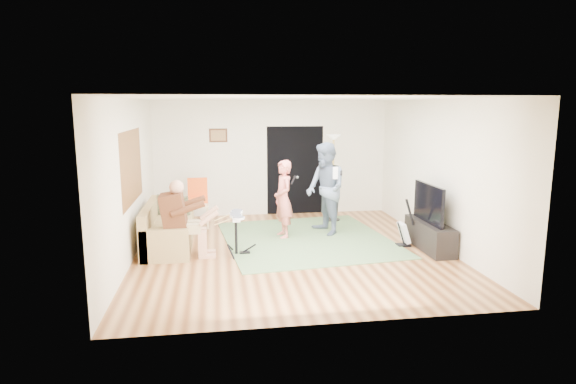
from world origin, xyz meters
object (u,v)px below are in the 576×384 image
object	(u,v)px
guitar_spare	(404,233)
dining_chair	(198,210)
torchiere_lamp	(333,162)
tv_cabinet	(430,235)
sofa	(165,233)
television	(429,203)
drum_kit	(236,236)
singer	(283,199)
guitarist	(326,189)

from	to	relation	value
guitar_spare	dining_chair	distance (m)	4.34
guitar_spare	torchiere_lamp	bearing A→B (deg)	111.34
torchiere_lamp	tv_cabinet	world-z (taller)	torchiere_lamp
sofa	guitar_spare	xyz separation A→B (m)	(4.40, -0.59, -0.01)
guitar_spare	television	bearing A→B (deg)	-36.06
drum_kit	singer	size ratio (longest dim) A/B	0.49
torchiere_lamp	dining_chair	size ratio (longest dim) A/B	1.86
guitar_spare	tv_cabinet	distance (m)	0.46
sofa	guitarist	size ratio (longest dim) A/B	1.07
singer	guitarist	bearing A→B (deg)	87.72
drum_kit	torchiere_lamp	bearing A→B (deg)	44.31
guitar_spare	tv_cabinet	xyz separation A→B (m)	(0.39, -0.24, -0.01)
guitar_spare	singer	bearing A→B (deg)	156.26
sofa	guitar_spare	size ratio (longest dim) A/B	2.23
drum_kit	singer	bearing A→B (deg)	45.78
singer	tv_cabinet	distance (m)	2.84
drum_kit	tv_cabinet	bearing A→B (deg)	-3.01
singer	guitarist	world-z (taller)	guitarist
drum_kit	dining_chair	bearing A→B (deg)	108.95
drum_kit	dining_chair	size ratio (longest dim) A/B	0.72
drum_kit	television	xyz separation A→B (m)	(3.45, -0.18, 0.52)
tv_cabinet	singer	bearing A→B (deg)	154.85
television	guitarist	bearing A→B (deg)	140.71
singer	drum_kit	bearing A→B (deg)	-54.48
drum_kit	tv_cabinet	size ratio (longest dim) A/B	0.54
drum_kit	television	size ratio (longest dim) A/B	0.67
singer	torchiere_lamp	bearing A→B (deg)	122.89
singer	dining_chair	bearing A→B (deg)	-133.06
tv_cabinet	dining_chair	bearing A→B (deg)	151.65
dining_chair	tv_cabinet	distance (m)	4.79
singer	guitarist	distance (m)	0.90
guitar_spare	torchiere_lamp	distance (m)	2.55
guitarist	drum_kit	bearing A→B (deg)	-73.40
drum_kit	dining_chair	world-z (taller)	dining_chair
drum_kit	guitar_spare	distance (m)	3.12
guitarist	tv_cabinet	distance (m)	2.21
sofa	drum_kit	distance (m)	1.44
dining_chair	guitar_spare	bearing A→B (deg)	-30.56
dining_chair	tv_cabinet	xyz separation A→B (m)	(4.22, -2.28, -0.12)
guitar_spare	dining_chair	size ratio (longest dim) A/B	0.86
guitar_spare	torchiere_lamp	xyz separation A→B (m)	(-0.84, 2.16, 1.08)
dining_chair	tv_cabinet	world-z (taller)	dining_chair
drum_kit	torchiere_lamp	world-z (taller)	torchiere_lamp
sofa	tv_cabinet	bearing A→B (deg)	-9.88
tv_cabinet	television	xyz separation A→B (m)	(-0.05, 0.00, 0.60)
drum_kit	dining_chair	distance (m)	2.21
guitar_spare	dining_chair	world-z (taller)	dining_chair
guitarist	guitar_spare	bearing A→B (deg)	35.22
sofa	dining_chair	xyz separation A→B (m)	(0.57, 1.44, 0.10)
torchiere_lamp	dining_chair	bearing A→B (deg)	-177.60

